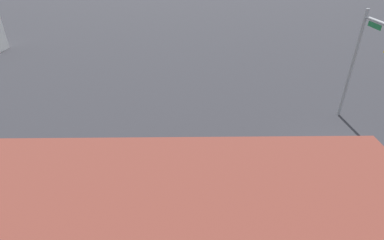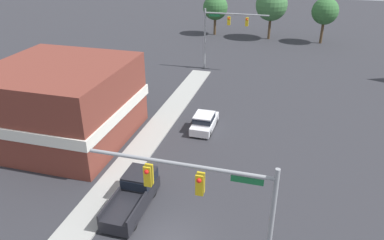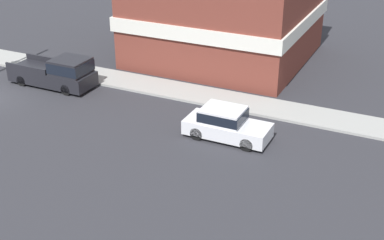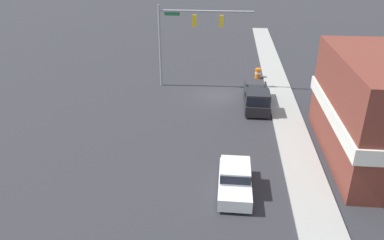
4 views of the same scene
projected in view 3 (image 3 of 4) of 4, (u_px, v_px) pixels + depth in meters
sidewalk_curb at (50, 67)px, 35.64m from camera, size 2.40×60.00×0.14m
car_lead at (226, 123)px, 26.32m from camera, size 1.79×4.23×1.59m
pickup_truck_parked at (59, 72)px, 32.26m from camera, size 1.97×5.39×1.92m
corner_brick_building at (226, 10)px, 36.26m from camera, size 11.14×11.37×6.64m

